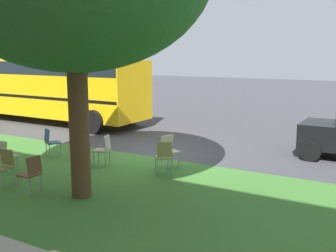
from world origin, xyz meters
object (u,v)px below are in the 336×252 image
object	(u,v)px
chair_7	(4,164)
chair_1	(104,148)
chair_4	(169,148)
chair_3	(51,140)
chair_5	(31,172)
chair_6	(5,154)
chair_2	(164,155)
school_bus	(44,84)

from	to	relation	value
chair_7	chair_1	bearing A→B (deg)	-110.41
chair_4	chair_3	bearing A→B (deg)	14.28
chair_1	chair_4	size ratio (longest dim) A/B	1.00
chair_5	chair_6	distance (m)	2.10
chair_1	chair_3	size ratio (longest dim) A/B	1.00
chair_2	chair_3	distance (m)	3.95
chair_4	chair_6	world-z (taller)	same
chair_4	school_bus	distance (m)	9.81
chair_3	chair_4	xyz separation A→B (m)	(-3.68, -0.94, 0.00)
chair_7	school_bus	world-z (taller)	school_bus
chair_1	chair_6	distance (m)	2.64
chair_3	school_bus	size ratio (longest dim) A/B	0.08
chair_4	chair_6	bearing A→B (deg)	38.50
chair_1	chair_6	bearing A→B (deg)	45.47
chair_4	chair_1	bearing A→B (deg)	28.52
chair_6	school_bus	distance (m)	8.65
chair_4	chair_5	world-z (taller)	same
chair_1	chair_4	bearing A→B (deg)	-151.48
chair_6	school_bus	world-z (taller)	school_bus
chair_4	school_bus	world-z (taller)	school_bus
chair_1	chair_3	xyz separation A→B (m)	(2.05, 0.05, 0.00)
chair_6	chair_7	size ratio (longest dim) A/B	1.00
chair_7	chair_2	bearing A→B (deg)	-136.19
school_bus	chair_1	bearing A→B (deg)	147.34
chair_7	school_bus	distance (m)	9.76
chair_2	chair_6	xyz separation A→B (m)	(3.75, 2.03, 0.00)
chair_1	chair_5	world-z (taller)	same
chair_7	chair_6	bearing A→B (deg)	-38.83
chair_1	chair_2	distance (m)	1.90
school_bus	chair_2	bearing A→B (deg)	153.76
chair_1	chair_5	size ratio (longest dim) A/B	1.00
chair_6	chair_1	bearing A→B (deg)	-134.53
chair_6	school_bus	xyz separation A→B (m)	(5.48, -6.58, 1.24)
chair_7	school_bus	bearing A→B (deg)	-48.88
chair_2	chair_6	distance (m)	4.26
chair_4	chair_5	distance (m)	3.89
chair_3	school_bus	world-z (taller)	school_bus
chair_1	chair_7	world-z (taller)	same
chair_3	chair_5	xyz separation A→B (m)	(-2.14, 2.63, 0.00)
chair_2	chair_4	size ratio (longest dim) A/B	1.00
chair_3	chair_1	bearing A→B (deg)	-178.54
chair_1	chair_2	xyz separation A→B (m)	(-1.90, -0.15, 0.00)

